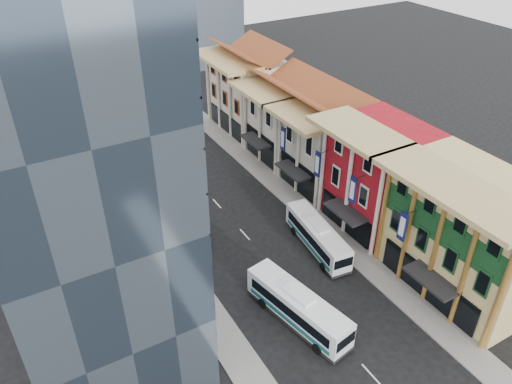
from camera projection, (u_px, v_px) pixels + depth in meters
ground at (379, 383)px, 39.21m from camera, size 200.00×200.00×0.00m
sidewalk_right at (308, 212)px, 58.73m from camera, size 3.00×90.00×0.15m
sidewalk_left at (173, 259)px, 51.62m from camera, size 3.00×90.00×0.15m
shophouse_tan at (468, 235)px, 45.44m from camera, size 8.00×14.00×12.00m
shophouse_red at (379, 176)px, 54.17m from camera, size 8.00×10.00×12.00m
shophouse_cream_near at (326, 148)px, 61.63m from camera, size 8.00×9.00×10.00m
shophouse_cream_mid at (286, 122)px, 68.18m from camera, size 8.00×9.00×10.00m
shophouse_cream_far at (249, 93)px, 75.55m from camera, size 8.00×12.00×11.00m
office_tower at (65, 167)px, 37.77m from camera, size 12.00×26.00×30.00m
office_block_far at (45, 139)px, 59.28m from camera, size 10.00×18.00×14.00m
bus_left_near at (298, 307)px, 43.69m from camera, size 4.59×11.24×3.51m
bus_left_far at (175, 204)px, 57.06m from camera, size 3.35×11.26×3.56m
bus_right at (317, 236)px, 52.34m from camera, size 3.53×10.45×3.29m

